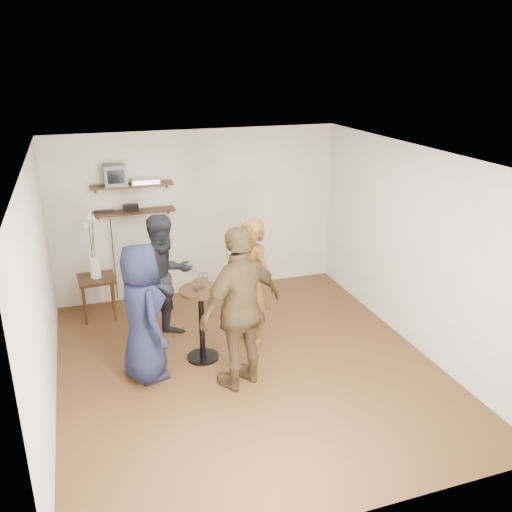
{
  "coord_description": "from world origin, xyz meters",
  "views": [
    {
      "loc": [
        -1.76,
        -5.56,
        3.61
      ],
      "look_at": [
        0.25,
        0.4,
        1.29
      ],
      "focal_mm": 38.0,
      "sensor_mm": 36.0,
      "label": 1
    }
  ],
  "objects_px": {
    "crt_monitor": "(115,175)",
    "person_dark": "(165,278)",
    "radio": "(131,208)",
    "side_table": "(97,284)",
    "person_plaid": "(251,283)",
    "person_navy": "(142,313)",
    "drinks_table": "(201,314)",
    "person_brown": "(241,309)",
    "dvd_deck": "(145,181)"
  },
  "relations": [
    {
      "from": "radio",
      "to": "side_table",
      "type": "height_order",
      "value": "radio"
    },
    {
      "from": "dvd_deck",
      "to": "side_table",
      "type": "xyz_separation_m",
      "value": [
        -0.84,
        -0.35,
        -1.38
      ]
    },
    {
      "from": "person_navy",
      "to": "person_plaid",
      "type": "bearing_deg",
      "value": -88.58
    },
    {
      "from": "drinks_table",
      "to": "person_navy",
      "type": "relative_size",
      "value": 0.57
    },
    {
      "from": "side_table",
      "to": "drinks_table",
      "type": "height_order",
      "value": "drinks_table"
    },
    {
      "from": "crt_monitor",
      "to": "drinks_table",
      "type": "distance_m",
      "value": 2.56
    },
    {
      "from": "person_dark",
      "to": "drinks_table",
      "type": "bearing_deg",
      "value": -90.0
    },
    {
      "from": "person_navy",
      "to": "radio",
      "type": "bearing_deg",
      "value": -18.26
    },
    {
      "from": "drinks_table",
      "to": "person_brown",
      "type": "bearing_deg",
      "value": -66.0
    },
    {
      "from": "dvd_deck",
      "to": "person_dark",
      "type": "relative_size",
      "value": 0.23
    },
    {
      "from": "crt_monitor",
      "to": "dvd_deck",
      "type": "xyz_separation_m",
      "value": [
        0.42,
        0.0,
        -0.12
      ]
    },
    {
      "from": "crt_monitor",
      "to": "person_plaid",
      "type": "height_order",
      "value": "crt_monitor"
    },
    {
      "from": "radio",
      "to": "drinks_table",
      "type": "bearing_deg",
      "value": -74.23
    },
    {
      "from": "crt_monitor",
      "to": "person_brown",
      "type": "distance_m",
      "value": 3.08
    },
    {
      "from": "person_dark",
      "to": "person_brown",
      "type": "height_order",
      "value": "person_brown"
    },
    {
      "from": "crt_monitor",
      "to": "drinks_table",
      "type": "relative_size",
      "value": 0.33
    },
    {
      "from": "side_table",
      "to": "person_navy",
      "type": "height_order",
      "value": "person_navy"
    },
    {
      "from": "dvd_deck",
      "to": "person_brown",
      "type": "distance_m",
      "value": 2.92
    },
    {
      "from": "radio",
      "to": "person_dark",
      "type": "relative_size",
      "value": 0.13
    },
    {
      "from": "side_table",
      "to": "person_navy",
      "type": "xyz_separation_m",
      "value": [
        0.43,
        -1.83,
        0.32
      ]
    },
    {
      "from": "radio",
      "to": "person_brown",
      "type": "relative_size",
      "value": 0.11
    },
    {
      "from": "side_table",
      "to": "crt_monitor",
      "type": "bearing_deg",
      "value": 40.25
    },
    {
      "from": "person_plaid",
      "to": "crt_monitor",
      "type": "bearing_deg",
      "value": -157.27
    },
    {
      "from": "drinks_table",
      "to": "person_navy",
      "type": "bearing_deg",
      "value": -166.1
    },
    {
      "from": "side_table",
      "to": "person_plaid",
      "type": "distance_m",
      "value": 2.4
    },
    {
      "from": "dvd_deck",
      "to": "person_plaid",
      "type": "xyz_separation_m",
      "value": [
        1.05,
        -1.79,
        -1.04
      ]
    },
    {
      "from": "dvd_deck",
      "to": "drinks_table",
      "type": "height_order",
      "value": "dvd_deck"
    },
    {
      "from": "dvd_deck",
      "to": "side_table",
      "type": "bearing_deg",
      "value": -157.13
    },
    {
      "from": "crt_monitor",
      "to": "drinks_table",
      "type": "height_order",
      "value": "crt_monitor"
    },
    {
      "from": "drinks_table",
      "to": "person_dark",
      "type": "height_order",
      "value": "person_dark"
    },
    {
      "from": "crt_monitor",
      "to": "side_table",
      "type": "xyz_separation_m",
      "value": [
        -0.42,
        -0.35,
        -1.5
      ]
    },
    {
      "from": "drinks_table",
      "to": "person_plaid",
      "type": "height_order",
      "value": "person_plaid"
    },
    {
      "from": "person_dark",
      "to": "person_brown",
      "type": "relative_size",
      "value": 0.9
    },
    {
      "from": "dvd_deck",
      "to": "crt_monitor",
      "type": "bearing_deg",
      "value": 180.0
    },
    {
      "from": "crt_monitor",
      "to": "person_plaid",
      "type": "distance_m",
      "value": 2.59
    },
    {
      "from": "person_plaid",
      "to": "person_dark",
      "type": "xyz_separation_m",
      "value": [
        -1.04,
        0.47,
        0.01
      ]
    },
    {
      "from": "radio",
      "to": "dvd_deck",
      "type": "bearing_deg",
      "value": 0.0
    },
    {
      "from": "radio",
      "to": "person_dark",
      "type": "xyz_separation_m",
      "value": [
        0.25,
        -1.32,
        -0.65
      ]
    },
    {
      "from": "radio",
      "to": "drinks_table",
      "type": "distance_m",
      "value": 2.27
    },
    {
      "from": "person_plaid",
      "to": "person_navy",
      "type": "xyz_separation_m",
      "value": [
        -1.46,
        -0.4,
        -0.02
      ]
    },
    {
      "from": "person_plaid",
      "to": "person_brown",
      "type": "xyz_separation_m",
      "value": [
        -0.42,
        -0.91,
        0.11
      ]
    },
    {
      "from": "person_plaid",
      "to": "person_brown",
      "type": "distance_m",
      "value": 1.0
    },
    {
      "from": "dvd_deck",
      "to": "drinks_table",
      "type": "bearing_deg",
      "value": -80.72
    },
    {
      "from": "radio",
      "to": "side_table",
      "type": "distance_m",
      "value": 1.22
    },
    {
      "from": "drinks_table",
      "to": "person_plaid",
      "type": "bearing_deg",
      "value": 16.74
    },
    {
      "from": "radio",
      "to": "person_dark",
      "type": "height_order",
      "value": "person_dark"
    },
    {
      "from": "person_brown",
      "to": "person_dark",
      "type": "bearing_deg",
      "value": -89.58
    },
    {
      "from": "person_navy",
      "to": "person_brown",
      "type": "distance_m",
      "value": 1.17
    },
    {
      "from": "crt_monitor",
      "to": "person_plaid",
      "type": "bearing_deg",
      "value": -50.53
    },
    {
      "from": "crt_monitor",
      "to": "person_dark",
      "type": "xyz_separation_m",
      "value": [
        0.43,
        -1.32,
        -1.15
      ]
    }
  ]
}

